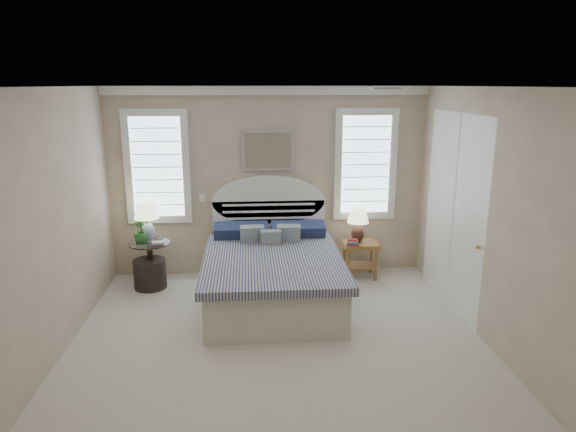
# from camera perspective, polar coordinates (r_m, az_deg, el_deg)

# --- Properties ---
(floor) EXTENTS (4.50, 5.00, 0.01)m
(floor) POSITION_cam_1_polar(r_m,az_deg,el_deg) (5.49, -0.98, -15.32)
(floor) COLOR beige
(floor) RESTS_ON ground
(ceiling) EXTENTS (4.50, 5.00, 0.01)m
(ceiling) POSITION_cam_1_polar(r_m,az_deg,el_deg) (4.76, -1.12, 14.16)
(ceiling) COLOR white
(ceiling) RESTS_ON wall_back
(wall_back) EXTENTS (4.50, 0.02, 2.70)m
(wall_back) POSITION_cam_1_polar(r_m,az_deg,el_deg) (7.39, -2.21, 3.73)
(wall_back) COLOR tan
(wall_back) RESTS_ON floor
(wall_left) EXTENTS (0.02, 5.00, 2.70)m
(wall_left) POSITION_cam_1_polar(r_m,az_deg,el_deg) (5.33, -25.99, -1.99)
(wall_left) COLOR tan
(wall_left) RESTS_ON floor
(wall_right) EXTENTS (0.02, 5.00, 2.70)m
(wall_right) POSITION_cam_1_polar(r_m,az_deg,el_deg) (5.56, 22.80, -1.01)
(wall_right) COLOR tan
(wall_right) RESTS_ON floor
(crown_molding) EXTENTS (4.50, 0.08, 0.12)m
(crown_molding) POSITION_cam_1_polar(r_m,az_deg,el_deg) (7.22, -2.29, 13.77)
(crown_molding) COLOR white
(crown_molding) RESTS_ON wall_back
(hvac_vent) EXTENTS (0.30, 0.20, 0.02)m
(hvac_vent) POSITION_cam_1_polar(r_m,az_deg,el_deg) (5.75, 10.78, 13.77)
(hvac_vent) COLOR #B2B2B2
(hvac_vent) RESTS_ON ceiling
(switch_plate) EXTENTS (0.08, 0.01, 0.12)m
(switch_plate) POSITION_cam_1_polar(r_m,az_deg,el_deg) (7.44, -9.52, 2.04)
(switch_plate) COLOR white
(switch_plate) RESTS_ON wall_back
(window_left) EXTENTS (0.90, 0.06, 1.60)m
(window_left) POSITION_cam_1_polar(r_m,az_deg,el_deg) (7.43, -14.30, 5.31)
(window_left) COLOR silver
(window_left) RESTS_ON wall_back
(window_right) EXTENTS (0.90, 0.06, 1.60)m
(window_right) POSITION_cam_1_polar(r_m,az_deg,el_deg) (7.51, 8.57, 5.69)
(window_right) COLOR silver
(window_right) RESTS_ON wall_back
(painting) EXTENTS (0.74, 0.04, 0.58)m
(painting) POSITION_cam_1_polar(r_m,az_deg,el_deg) (7.28, -2.23, 7.31)
(painting) COLOR silver
(painting) RESTS_ON wall_back
(closet_door) EXTENTS (0.02, 1.80, 2.40)m
(closet_door) POSITION_cam_1_polar(r_m,az_deg,el_deg) (6.64, 17.90, 0.47)
(closet_door) COLOR white
(closet_door) RESTS_ON floor
(bed) EXTENTS (1.72, 2.28, 1.47)m
(bed) POSITION_cam_1_polar(r_m,az_deg,el_deg) (6.64, -1.76, -6.16)
(bed) COLOR beige
(bed) RESTS_ON floor
(side_table_left) EXTENTS (0.56, 0.56, 0.63)m
(side_table_left) POSITION_cam_1_polar(r_m,az_deg,el_deg) (7.32, -15.04, -4.68)
(side_table_left) COLOR black
(side_table_left) RESTS_ON floor
(nightstand_right) EXTENTS (0.50, 0.40, 0.53)m
(nightstand_right) POSITION_cam_1_polar(r_m,az_deg,el_deg) (7.46, 8.03, -3.97)
(nightstand_right) COLOR olive
(nightstand_right) RESTS_ON floor
(floor_pot) EXTENTS (0.50, 0.50, 0.40)m
(floor_pot) POSITION_cam_1_polar(r_m,az_deg,el_deg) (7.33, -15.08, -6.21)
(floor_pot) COLOR black
(floor_pot) RESTS_ON floor
(lamp_left) EXTENTS (0.45, 0.45, 0.55)m
(lamp_left) POSITION_cam_1_polar(r_m,az_deg,el_deg) (7.25, -15.41, -0.11)
(lamp_left) COLOR silver
(lamp_left) RESTS_ON side_table_left
(lamp_right) EXTENTS (0.40, 0.40, 0.50)m
(lamp_right) POSITION_cam_1_polar(r_m,az_deg,el_deg) (7.35, 7.78, -0.59)
(lamp_right) COLOR black
(lamp_right) RESTS_ON nightstand_right
(potted_plant) EXTENTS (0.26, 0.26, 0.35)m
(potted_plant) POSITION_cam_1_polar(r_m,az_deg,el_deg) (7.20, -16.06, -1.58)
(potted_plant) COLOR #376B2B
(potted_plant) RESTS_ON side_table_left
(books_left) EXTENTS (0.18, 0.14, 0.07)m
(books_left) POSITION_cam_1_polar(r_m,az_deg,el_deg) (7.03, -14.27, -3.07)
(books_left) COLOR maroon
(books_left) RESTS_ON side_table_left
(books_right) EXTENTS (0.19, 0.16, 0.09)m
(books_right) POSITION_cam_1_polar(r_m,az_deg,el_deg) (7.26, 7.20, -2.92)
(books_right) COLOR maroon
(books_right) RESTS_ON nightstand_right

